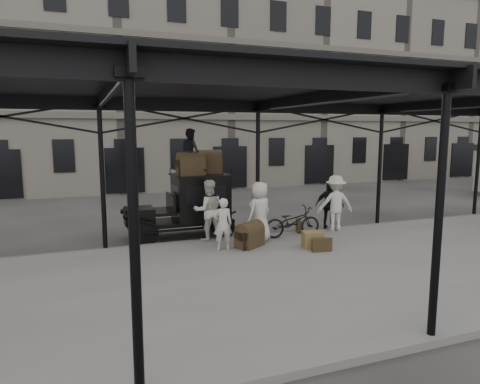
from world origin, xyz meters
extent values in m
plane|color=#383533|center=(0.00, 0.00, 0.00)|extent=(120.00, 120.00, 0.00)
cube|color=slate|center=(0.00, -2.00, 0.07)|extent=(28.00, 8.00, 0.15)
cylinder|color=black|center=(10.00, 2.00, 2.15)|extent=(0.14, 0.14, 4.30)
cylinder|color=black|center=(0.00, 2.00, 2.15)|extent=(0.14, 0.14, 4.30)
cylinder|color=black|center=(0.00, -5.80, 2.15)|extent=(0.14, 0.14, 4.30)
cube|color=black|center=(0.00, 2.00, 4.48)|extent=(22.00, 0.10, 0.45)
cube|color=black|center=(0.00, -5.80, 4.48)|extent=(22.00, 0.10, 0.45)
cube|color=black|center=(0.00, -1.70, 4.65)|extent=(22.50, 9.00, 0.08)
cube|color=silver|center=(0.00, -1.70, 4.72)|extent=(18.00, 7.00, 0.04)
cube|color=slate|center=(0.00, 18.00, 7.00)|extent=(64.00, 8.00, 14.00)
cylinder|color=black|center=(-3.72, 2.33, 0.40)|extent=(0.80, 0.10, 0.80)
cylinder|color=black|center=(-3.72, 3.77, 0.40)|extent=(0.80, 0.10, 0.80)
cylinder|color=black|center=(-1.12, 2.33, 0.40)|extent=(0.80, 0.10, 0.80)
cylinder|color=black|center=(-1.12, 3.77, 0.40)|extent=(0.80, 0.10, 0.80)
cube|color=black|center=(-2.47, 3.05, 0.55)|extent=(3.60, 1.25, 0.12)
cube|color=black|center=(-3.82, 3.05, 0.85)|extent=(0.90, 1.00, 0.55)
cube|color=black|center=(-4.29, 3.05, 0.85)|extent=(0.06, 0.70, 0.55)
cube|color=black|center=(-3.02, 3.05, 0.95)|extent=(0.70, 1.30, 0.10)
cube|color=black|center=(-1.72, 3.05, 1.35)|extent=(1.80, 1.45, 1.55)
cube|color=black|center=(-1.72, 2.32, 1.55)|extent=(1.40, 0.02, 0.60)
cube|color=black|center=(-1.72, 3.05, 2.15)|extent=(1.90, 1.55, 0.06)
imported|color=beige|center=(-1.73, 0.54, 0.93)|extent=(0.61, 0.44, 1.56)
imported|color=beige|center=(-1.80, 1.80, 1.13)|extent=(0.98, 0.78, 1.96)
imported|color=beige|center=(-0.32, 1.07, 1.11)|extent=(1.11, 0.96, 1.93)
imported|color=black|center=(2.73, 1.80, 1.01)|extent=(1.03, 0.98, 1.72)
imported|color=silver|center=(2.77, 1.51, 1.14)|extent=(1.39, 0.97, 1.97)
imported|color=black|center=(0.94, 1.21, 0.66)|extent=(1.98, 0.77, 1.02)
imported|color=black|center=(-2.07, 2.95, 2.97)|extent=(0.74, 0.87, 1.57)
cube|color=olive|center=(0.88, -0.21, 0.40)|extent=(0.69, 0.58, 0.50)
cube|color=#40321D|center=(1.48, 1.80, 0.38)|extent=(0.37, 0.61, 0.45)
cube|color=#40321D|center=(0.93, -0.66, 0.35)|extent=(0.62, 0.23, 0.40)
camera|label=1|loc=(-5.60, -11.21, 3.67)|focal=32.00mm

